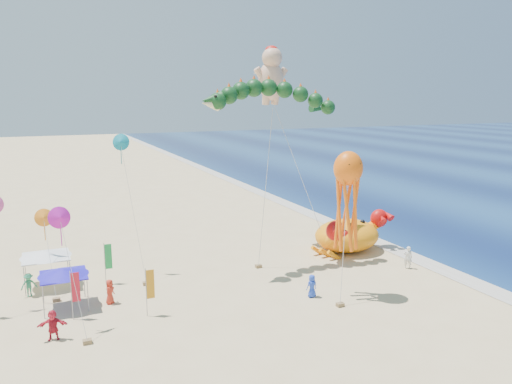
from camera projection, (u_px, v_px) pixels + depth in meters
ground at (290, 276)px, 38.85m from camera, size 320.00×320.00×0.00m
foam_strip at (411, 257)px, 43.60m from camera, size 320.00×320.00×0.00m
crab_inflatable at (348, 234)px, 44.90m from camera, size 8.14×6.64×3.57m
dragon_kite at (271, 101)px, 39.11m from camera, size 12.00×3.78×14.72m
cherub_kite at (271, 74)px, 45.14m from camera, size 4.46×7.02×18.27m
octopus_kite at (347, 193)px, 33.85m from camera, size 2.62×2.69×10.19m
canopy_blue at (63, 272)px, 32.70m from camera, size 3.20×3.20×2.71m
canopy_white at (46, 254)px, 36.49m from camera, size 3.57×3.57×2.71m
feather_flags at (82, 279)px, 32.71m from camera, size 9.85×6.86×3.20m
beachgoers at (147, 294)px, 33.22m from camera, size 29.16×8.74×1.87m
small_kites at (59, 205)px, 33.51m from camera, size 10.14×12.06×11.04m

